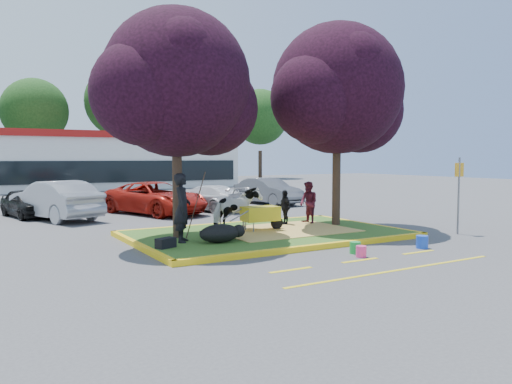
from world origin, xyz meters
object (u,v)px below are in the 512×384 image
sign_post (459,187)px  bucket_pink (361,252)px  wheelbarrow (261,214)px  bucket_blue (422,242)px  bucket_green (355,248)px  car_silver (55,200)px  cow (237,209)px  car_black (28,203)px  calf (220,233)px  handler (182,208)px

sign_post → bucket_pink: 5.52m
wheelbarrow → bucket_blue: wheelbarrow is taller
wheelbarrow → bucket_green: wheelbarrow is taller
car_silver → bucket_pink: bearing=94.5°
bucket_green → cow: bearing=105.1°
sign_post → bucket_pink: sign_post is taller
bucket_green → car_black: bearing=116.4°
cow → wheelbarrow: bearing=-138.3°
calf → car_silver: 9.26m
handler → wheelbarrow: size_ratio=0.92×
bucket_green → bucket_blue: 2.10m
cow → car_black: size_ratio=0.47×
wheelbarrow → bucket_blue: bearing=-54.1°
calf → bucket_pink: bearing=-38.9°
wheelbarrow → car_silver: 8.97m
bucket_green → bucket_pink: bearing=-113.4°
handler → bucket_blue: size_ratio=5.45×
wheelbarrow → sign_post: sign_post is taller
calf → bucket_blue: size_ratio=3.37×
bucket_green → car_black: size_ratio=0.09×
handler → car_black: handler is taller
bucket_pink → bucket_blue: (2.25, 0.07, 0.03)m
handler → car_silver: handler is taller
wheelbarrow → bucket_green: bearing=-78.2°
sign_post → bucket_green: bearing=-162.7°
bucket_green → bucket_pink: size_ratio=1.08×
wheelbarrow → car_black: size_ratio=0.59×
sign_post → bucket_blue: 3.45m
bucket_pink → car_black: 14.54m
cow → bucket_green: bearing=-176.5°
calf → wheelbarrow: (2.10, 1.32, 0.27)m
calf → car_silver: (-2.84, 8.81, 0.37)m
car_silver → bucket_green: bearing=96.1°
sign_post → car_black: sign_post is taller
cow → handler: 2.62m
bucket_blue → car_black: car_black is taller
car_silver → cow: bearing=101.8°
wheelbarrow → calf: bearing=-144.0°
wheelbarrow → car_silver: bearing=127.2°
sign_post → bucket_green: size_ratio=8.08×
bucket_pink → bucket_blue: size_ratio=0.81×
handler → car_silver: (-2.01, 8.21, -0.32)m
wheelbarrow → bucket_pink: bearing=-81.5°
handler → bucket_pink: size_ratio=6.69×
handler → car_silver: size_ratio=0.40×
bucket_pink → calf: bearing=130.3°
handler → bucket_pink: (3.28, -3.49, -0.95)m
handler → car_black: size_ratio=0.54×
bucket_blue → car_black: 15.56m
cow → calf: size_ratio=1.38×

